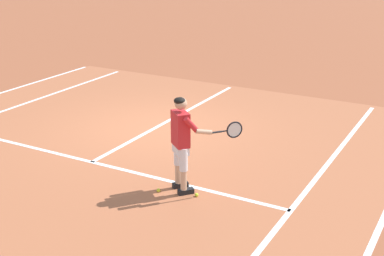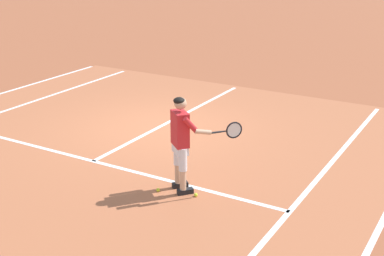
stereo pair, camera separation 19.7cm
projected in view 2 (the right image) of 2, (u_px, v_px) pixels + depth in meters
ground_plane at (159, 127)px, 12.56m from camera, size 80.00×80.00×0.00m
court_inner_surface at (135, 140)px, 11.79m from camera, size 10.98×10.39×0.00m
line_service at (93, 161)px, 10.65m from camera, size 8.23×0.10×0.01m
line_centre_service at (178, 117)px, 13.25m from camera, size 0.10×6.40×0.01m
line_singles_left at (5, 111)px, 13.75m from camera, size 0.10×9.99×0.01m
line_singles_right at (317, 180)px, 9.83m from camera, size 0.10×9.99×0.01m
tennis_player at (182, 138)px, 9.08m from camera, size 1.13×0.80×1.71m
tennis_ball_near_feet at (158, 190)px, 9.37m from camera, size 0.07×0.07×0.07m
tennis_ball_by_baseline at (196, 195)px, 9.19m from camera, size 0.07×0.07×0.07m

